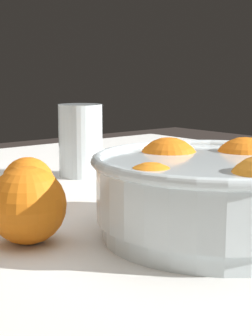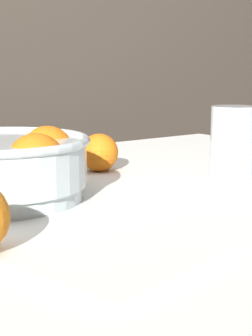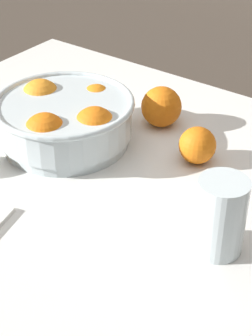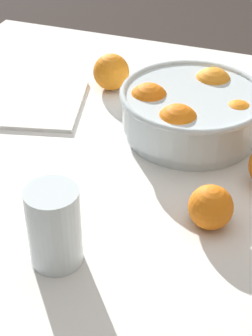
# 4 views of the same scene
# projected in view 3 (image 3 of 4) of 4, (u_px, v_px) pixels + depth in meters

# --- Properties ---
(dining_table) EXTENTS (1.17, 1.00, 0.77)m
(dining_table) POSITION_uv_depth(u_px,v_px,m) (109.00, 246.00, 0.97)
(dining_table) COLOR white
(dining_table) RESTS_ON ground_plane
(fruit_bowl) EXTENTS (0.27, 0.27, 0.10)m
(fruit_bowl) POSITION_uv_depth(u_px,v_px,m) (65.00, 119.00, 1.06)
(fruit_bowl) COLOR silver
(fruit_bowl) RESTS_ON dining_table
(juice_glass) EXTENTS (0.07, 0.07, 0.12)m
(juice_glass) POSITION_uv_depth(u_px,v_px,m) (220.00, 219.00, 0.81)
(juice_glass) COLOR #F4A314
(juice_glass) RESTS_ON dining_table
(orange_loose_near_bowl) EXTENTS (0.08, 0.08, 0.08)m
(orange_loose_near_bowl) POSITION_uv_depth(u_px,v_px,m) (161.00, 107.00, 1.13)
(orange_loose_near_bowl) COLOR orange
(orange_loose_near_bowl) RESTS_ON dining_table
(orange_loose_front) EXTENTS (0.07, 0.07, 0.07)m
(orange_loose_front) POSITION_uv_depth(u_px,v_px,m) (197.00, 145.00, 1.02)
(orange_loose_front) COLOR orange
(orange_loose_front) RESTS_ON dining_table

